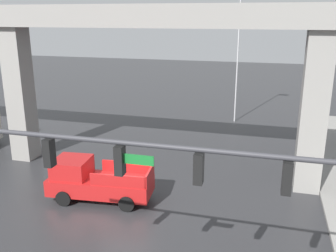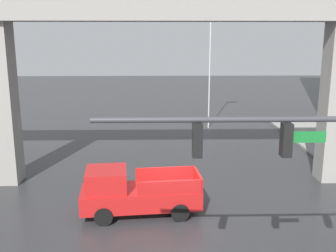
{
  "view_description": "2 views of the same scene",
  "coord_description": "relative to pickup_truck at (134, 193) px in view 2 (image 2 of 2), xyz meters",
  "views": [
    {
      "loc": [
        6.39,
        -15.61,
        8.91
      ],
      "look_at": [
        1.07,
        3.65,
        3.01
      ],
      "focal_mm": 40.27,
      "sensor_mm": 36.0,
      "label": 1
    },
    {
      "loc": [
        -0.6,
        -16.07,
        7.61
      ],
      "look_at": [
        -0.13,
        4.25,
        2.94
      ],
      "focal_mm": 42.48,
      "sensor_mm": 36.0,
      "label": 2
    }
  ],
  "objects": [
    {
      "name": "ground_plane",
      "position": [
        1.7,
        0.02,
        -0.99
      ],
      "size": [
        120.0,
        120.0,
        0.0
      ],
      "primitive_type": "plane",
      "color": "#2D2D30"
    },
    {
      "name": "elevated_overpass",
      "position": [
        1.7,
        4.07,
        6.97
      ],
      "size": [
        51.75,
        1.92,
        9.46
      ],
      "color": "gray",
      "rests_on": "ground"
    },
    {
      "name": "flagpole",
      "position": [
        5.34,
        16.44,
        5.73
      ],
      "size": [
        1.16,
        0.12,
        11.78
      ],
      "color": "silver",
      "rests_on": "ground"
    },
    {
      "name": "pickup_truck",
      "position": [
        0.0,
        0.0,
        0.0
      ],
      "size": [
        5.26,
        2.46,
        2.08
      ],
      "color": "red",
      "rests_on": "ground"
    }
  ]
}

